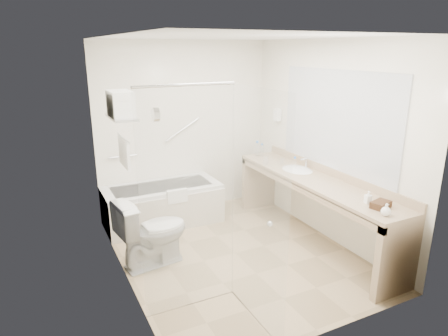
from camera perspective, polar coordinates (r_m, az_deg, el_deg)
name	(u,v)px	position (r m, az deg, el deg)	size (l,w,h in m)	color
floor	(235,253)	(4.96, 1.57, -12.04)	(3.20, 3.20, 0.00)	tan
ceiling	(237,37)	(4.34, 1.85, 18.21)	(2.60, 3.20, 0.10)	silver
wall_back	(185,129)	(5.91, -5.62, 5.60)	(2.60, 0.10, 2.50)	white
wall_front	(332,201)	(3.24, 15.15, -4.52)	(2.60, 0.10, 2.50)	white
wall_left	(120,169)	(4.07, -14.70, -0.09)	(0.10, 3.20, 2.50)	white
wall_right	(327,142)	(5.21, 14.45, 3.61)	(0.10, 3.20, 2.50)	white
bathtub	(163,204)	(5.71, -8.75, -5.16)	(1.60, 0.73, 0.59)	silver
grab_bar_short	(122,157)	(5.69, -14.36, 1.59)	(0.03, 0.03, 0.40)	silver
grab_bar_long	(183,130)	(5.86, -5.94, 5.49)	(0.03, 0.03, 0.60)	silver
shower_enclosure	(222,207)	(3.49, -0.35, -5.54)	(0.96, 0.91, 2.11)	silver
towel_shelf	(121,112)	(4.32, -14.49, 7.76)	(0.24, 0.55, 0.81)	silver
vanity_counter	(314,194)	(5.10, 12.68, -3.70)	(0.55, 2.70, 0.95)	tan
sink	(297,172)	(5.36, 10.40, -0.53)	(0.40, 0.52, 0.14)	silver
faucet	(306,162)	(5.42, 11.69, 0.79)	(0.03, 0.03, 0.14)	silver
mirror	(336,120)	(5.04, 15.71, 6.56)	(0.02, 2.00, 1.20)	silver
hairdryer_unit	(278,115)	(5.96, 7.65, 7.58)	(0.08, 0.10, 0.18)	white
toilet	(152,232)	(4.64, -10.18, -8.99)	(0.45, 0.81, 0.79)	silver
amenity_basket	(381,205)	(4.32, 21.49, -4.90)	(0.20, 0.14, 0.07)	#412917
soap_bottle_a	(368,200)	(4.39, 19.85, -4.38)	(0.06, 0.13, 0.06)	white
soap_bottle_b	(386,211)	(4.14, 22.12, -5.71)	(0.09, 0.12, 0.09)	white
water_bottle_left	(295,164)	(5.30, 10.05, 0.56)	(0.06, 0.06, 0.18)	silver
water_bottle_mid	(262,150)	(5.96, 5.44, 2.57)	(0.06, 0.06, 0.18)	silver
water_bottle_right	(257,149)	(5.94, 4.75, 2.74)	(0.07, 0.07, 0.22)	silver
drinking_glass_near	(282,161)	(5.56, 8.27, 0.96)	(0.06, 0.06, 0.08)	silver
drinking_glass_far	(266,161)	(5.53, 5.98, 1.06)	(0.08, 0.08, 0.10)	silver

